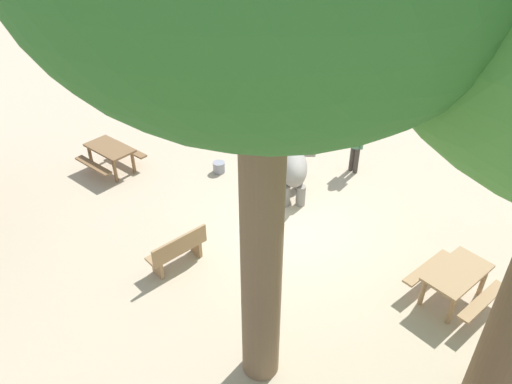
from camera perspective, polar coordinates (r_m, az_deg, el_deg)
The scene contains 7 objects.
ground_plane at distance 12.02m, azimuth 4.61°, elevation -4.62°, with size 60.00×60.00×0.00m, color #BAA88C.
elephant at distance 12.94m, azimuth 4.40°, elevation 3.21°, with size 1.99×1.36×1.37m.
person_handler at distance 14.13m, azimuth 11.85°, elevation 5.72°, with size 0.48×0.32×1.62m.
wooden_bench at distance 10.85m, azimuth -9.27°, elevation -6.77°, with size 1.05×1.41×0.88m.
picnic_table_near at distance 14.70m, azimuth -16.93°, elevation 4.48°, with size 2.09×2.09×0.78m.
picnic_table_far at distance 10.68m, azimuth 22.67°, elevation -9.46°, with size 2.00×2.01×0.78m.
feed_bucket at distance 14.24m, azimuth -4.42°, elevation 2.97°, with size 0.36×0.36×0.32m, color gray.
Camera 1 is at (-8.91, 2.99, 7.49)m, focal length 33.63 mm.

